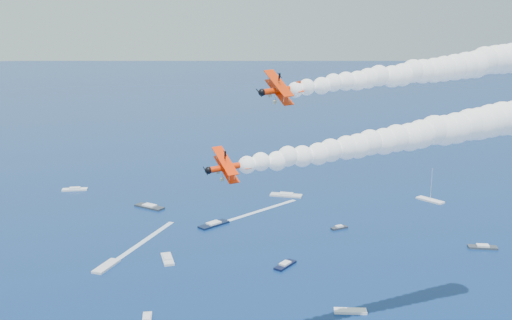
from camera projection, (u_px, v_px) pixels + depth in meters
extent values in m
cube|color=silver|center=(106.00, 266.00, 183.76)|extent=(8.73, 11.08, 0.70)
cube|color=black|center=(214.00, 224.00, 220.21)|extent=(12.41, 9.72, 0.70)
cube|color=white|center=(350.00, 311.00, 155.95)|extent=(8.86, 4.88, 0.70)
cube|color=white|center=(430.00, 200.00, 249.01)|extent=(8.71, 12.05, 0.70)
cube|color=silver|center=(167.00, 259.00, 189.04)|extent=(3.61, 9.93, 0.70)
cube|color=black|center=(285.00, 265.00, 184.50)|extent=(8.46, 7.97, 0.70)
cube|color=silver|center=(147.00, 319.00, 151.66)|extent=(2.92, 7.19, 0.70)
cube|color=#2A2E38|center=(339.00, 228.00, 216.70)|extent=(6.64, 3.58, 0.70)
cube|color=silver|center=(286.00, 195.00, 255.86)|extent=(13.99, 9.83, 0.70)
cube|color=#313842|center=(483.00, 247.00, 198.71)|extent=(9.78, 5.98, 0.70)
cube|color=white|center=(75.00, 189.00, 264.29)|extent=(10.95, 4.37, 0.70)
cube|color=#2A3039|center=(150.00, 207.00, 240.50)|extent=(11.87, 11.87, 0.70)
cube|color=white|center=(146.00, 240.00, 206.27)|extent=(21.83, 33.29, 0.04)
cube|color=white|center=(262.00, 210.00, 237.37)|extent=(33.36, 21.71, 0.04)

